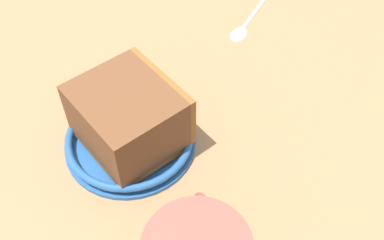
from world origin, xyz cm
name	(u,v)px	position (x,y,z in cm)	size (l,w,h in cm)	color
ground_plane	(232,155)	(0.00, 0.00, -1.82)	(118.51, 118.51, 3.64)	#936D47
small_plate	(130,139)	(-9.08, -5.47, 0.83)	(13.35, 13.35, 1.67)	#26599E
cake_slice	(129,117)	(-8.99, -5.21, 4.17)	(12.03, 11.50, 6.47)	brown
teaspoon	(246,23)	(-7.95, 18.17, 0.35)	(2.18, 12.88, 0.80)	silver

